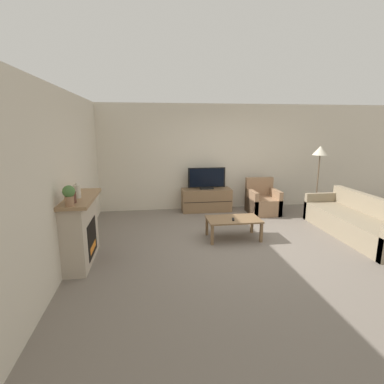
{
  "coord_description": "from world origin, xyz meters",
  "views": [
    {
      "loc": [
        -1.74,
        -5.21,
        2.13
      ],
      "look_at": [
        -0.92,
        0.59,
        0.85
      ],
      "focal_mm": 28.0,
      "sensor_mm": 36.0,
      "label": 1
    }
  ],
  "objects": [
    {
      "name": "coffee_table",
      "position": [
        -0.18,
        0.13,
        0.35
      ],
      "size": [
        1.02,
        0.6,
        0.4
      ],
      "color": "brown",
      "rests_on": "ground"
    },
    {
      "name": "tv",
      "position": [
        -0.33,
        2.14,
        0.83
      ],
      "size": [
        0.95,
        0.18,
        0.55
      ],
      "color": "black",
      "rests_on": "tv_stand"
    },
    {
      "name": "ground_plane",
      "position": [
        0.0,
        0.0,
        0.0
      ],
      "size": [
        24.0,
        24.0,
        0.0
      ],
      "primitive_type": "plane",
      "color": "slate"
    },
    {
      "name": "floor_lamp",
      "position": [
        2.36,
        1.57,
        1.47
      ],
      "size": [
        0.37,
        0.37,
        1.68
      ],
      "color": "black",
      "rests_on": "ground"
    },
    {
      "name": "wall_left",
      "position": [
        -3.05,
        0.0,
        1.35
      ],
      "size": [
        0.06,
        12.0,
        2.7
      ],
      "color": "beige",
      "rests_on": "ground"
    },
    {
      "name": "mantel_vase_centre_left",
      "position": [
        -2.84,
        -0.61,
        1.18
      ],
      "size": [
        0.11,
        0.11,
        0.24
      ],
      "color": "beige",
      "rests_on": "fireplace"
    },
    {
      "name": "couch",
      "position": [
        2.29,
        -0.08,
        0.27
      ],
      "size": [
        0.87,
        2.45,
        0.79
      ],
      "color": "gray",
      "rests_on": "ground"
    },
    {
      "name": "mantel_vase_left",
      "position": [
        -2.84,
        -0.9,
        1.16
      ],
      "size": [
        0.1,
        0.1,
        0.2
      ],
      "color": "#512D23",
      "rests_on": "fireplace"
    },
    {
      "name": "potted_plant",
      "position": [
        -2.84,
        -1.07,
        1.24
      ],
      "size": [
        0.17,
        0.17,
        0.28
      ],
      "color": "#936B4C",
      "rests_on": "fireplace"
    },
    {
      "name": "tv_stand",
      "position": [
        -0.33,
        2.14,
        0.29
      ],
      "size": [
        1.25,
        0.48,
        0.58
      ],
      "color": "brown",
      "rests_on": "ground"
    },
    {
      "name": "fireplace",
      "position": [
        -2.86,
        -0.52,
        0.55
      ],
      "size": [
        0.45,
        1.3,
        1.07
      ],
      "color": "#B7A893",
      "rests_on": "ground"
    },
    {
      "name": "armchair",
      "position": [
        1.02,
        1.74,
        0.28
      ],
      "size": [
        0.7,
        0.76,
        0.86
      ],
      "color": "#937051",
      "rests_on": "ground"
    },
    {
      "name": "remote",
      "position": [
        -0.21,
        0.06,
        0.41
      ],
      "size": [
        0.08,
        0.16,
        0.02
      ],
      "rotation": [
        0.0,
        0.0,
        -0.25
      ],
      "color": "black",
      "rests_on": "coffee_table"
    },
    {
      "name": "wall_back",
      "position": [
        0.0,
        2.45,
        1.35
      ],
      "size": [
        12.0,
        0.06,
        2.7
      ],
      "color": "beige",
      "rests_on": "ground"
    }
  ]
}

